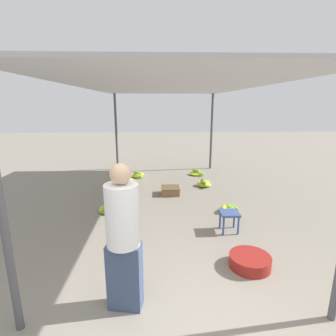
% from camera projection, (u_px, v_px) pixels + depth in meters
% --- Properties ---
extents(canopy_post_front_left, '(0.08, 0.08, 2.67)m').
position_uv_depth(canopy_post_front_left, '(2.00, 211.00, 2.47)').
color(canopy_post_front_left, '#4C4C51').
rests_on(canopy_post_front_left, ground).
extents(canopy_post_back_left, '(0.08, 0.08, 2.67)m').
position_uv_depth(canopy_post_back_left, '(116.00, 132.00, 9.25)').
color(canopy_post_back_left, '#4C4C51').
rests_on(canopy_post_back_left, ground).
extents(canopy_post_back_right, '(0.08, 0.08, 2.67)m').
position_uv_depth(canopy_post_back_right, '(211.00, 132.00, 9.37)').
color(canopy_post_back_right, '#4C4C51').
rests_on(canopy_post_back_right, ground).
extents(canopy_tarp, '(3.79, 7.38, 0.04)m').
position_uv_depth(canopy_tarp, '(168.00, 86.00, 5.60)').
color(canopy_tarp, '#B2B2B7').
rests_on(canopy_tarp, canopy_post_front_left).
extents(vendor_foreground, '(0.42, 0.42, 1.73)m').
position_uv_depth(vendor_foreground, '(123.00, 237.00, 2.88)').
color(vendor_foreground, '#384766').
rests_on(vendor_foreground, ground).
extents(stool, '(0.34, 0.34, 0.38)m').
position_uv_depth(stool, '(229.00, 216.00, 4.85)').
color(stool, '#384C84').
rests_on(stool, ground).
extents(basin_black, '(0.60, 0.60, 0.18)m').
position_uv_depth(basin_black, '(250.00, 261.00, 3.82)').
color(basin_black, maroon).
rests_on(basin_black, ground).
extents(banana_pile_left_0, '(0.57, 0.53, 0.26)m').
position_uv_depth(banana_pile_left_0, '(111.00, 208.00, 5.76)').
color(banana_pile_left_0, '#CAD528').
rests_on(banana_pile_left_0, ground).
extents(banana_pile_left_1, '(0.41, 0.34, 0.21)m').
position_uv_depth(banana_pile_left_1, '(139.00, 175.00, 8.45)').
color(banana_pile_left_1, '#86BA34').
rests_on(banana_pile_left_1, ground).
extents(banana_pile_left_2, '(0.57, 0.52, 0.18)m').
position_uv_depth(banana_pile_left_2, '(118.00, 188.00, 7.20)').
color(banana_pile_left_2, '#C2D229').
rests_on(banana_pile_left_2, ground).
extents(banana_pile_left_3, '(0.51, 0.44, 0.28)m').
position_uv_depth(banana_pile_left_3, '(125.00, 179.00, 8.02)').
color(banana_pile_left_3, '#CBD628').
rests_on(banana_pile_left_3, ground).
extents(banana_pile_right_0, '(0.44, 0.50, 0.22)m').
position_uv_depth(banana_pile_right_0, '(204.00, 183.00, 7.54)').
color(banana_pile_right_0, '#78B437').
rests_on(banana_pile_right_0, ground).
extents(banana_pile_right_1, '(0.47, 0.50, 0.16)m').
position_uv_depth(banana_pile_right_1, '(228.00, 209.00, 5.77)').
color(banana_pile_right_1, '#CED727').
rests_on(banana_pile_right_1, ground).
extents(banana_pile_right_2, '(0.48, 0.41, 0.21)m').
position_uv_depth(banana_pile_right_2, '(196.00, 173.00, 8.72)').
color(banana_pile_right_2, '#88BB34').
rests_on(banana_pile_right_2, ground).
extents(crate_near, '(0.48, 0.48, 0.19)m').
position_uv_depth(crate_near, '(170.00, 191.00, 6.90)').
color(crate_near, brown).
rests_on(crate_near, ground).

